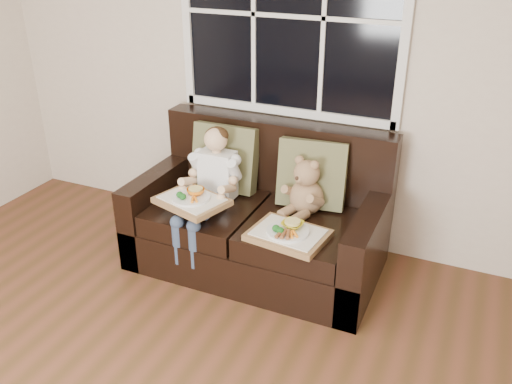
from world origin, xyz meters
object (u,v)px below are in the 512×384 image
at_px(tray_right, 288,233).
at_px(teddy_bear, 306,191).
at_px(tray_left, 192,200).
at_px(child, 211,180).
at_px(loveseat, 260,222).

bearing_deg(tray_right, teddy_bear, 99.93).
bearing_deg(tray_left, teddy_bear, 45.55).
distance_m(child, tray_right, 0.71).
distance_m(teddy_bear, tray_right, 0.39).
height_order(teddy_bear, tray_left, teddy_bear).
bearing_deg(teddy_bear, tray_left, -133.17).
bearing_deg(teddy_bear, loveseat, -157.52).
height_order(child, tray_right, child).
xyz_separation_m(loveseat, tray_left, (-0.34, -0.34, 0.27)).
distance_m(child, tray_left, 0.23).
height_order(loveseat, tray_left, loveseat).
bearing_deg(tray_left, child, 100.38).
distance_m(teddy_bear, tray_left, 0.76).
relative_size(child, teddy_bear, 1.98).
bearing_deg(child, loveseat, 20.16).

